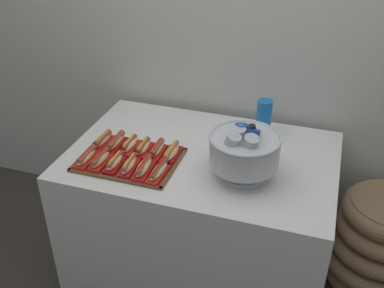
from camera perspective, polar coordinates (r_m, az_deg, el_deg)
name	(u,v)px	position (r m, az deg, el deg)	size (l,w,h in m)	color
ground_plane	(201,264)	(2.77, 1.09, -14.88)	(10.00, 10.00, 0.00)	#38332D
back_wall	(232,21)	(2.55, 5.12, 15.20)	(6.00, 0.10, 2.60)	beige
buffet_table	(201,211)	(2.50, 1.18, -8.38)	(1.34, 0.88, 0.77)	white
floor_vase	(380,243)	(2.71, 22.60, -11.46)	(0.57, 0.57, 1.12)	#896B4C
serving_tray	(130,160)	(2.24, -7.86, -2.01)	(0.48, 0.36, 0.01)	brown
hot_dog_0	(87,157)	(2.25, -13.14, -1.60)	(0.06, 0.17, 0.06)	red
hot_dog_1	(100,159)	(2.21, -11.46, -1.90)	(0.06, 0.16, 0.06)	red
hot_dog_2	(115,162)	(2.18, -9.72, -2.30)	(0.06, 0.15, 0.06)	#B21414
hot_dog_3	(129,165)	(2.15, -7.93, -2.66)	(0.07, 0.17, 0.06)	red
hot_dog_4	(144,168)	(2.12, -6.10, -2.97)	(0.07, 0.18, 0.06)	red
hot_dog_5	(159,171)	(2.10, -4.22, -3.42)	(0.07, 0.18, 0.06)	red
hot_dog_6	(103,141)	(2.37, -11.19, 0.43)	(0.07, 0.17, 0.06)	red
hot_dog_7	(116,142)	(2.33, -9.58, 0.20)	(0.06, 0.17, 0.06)	#B21414
hot_dog_8	(129,145)	(2.30, -7.90, -0.16)	(0.07, 0.16, 0.06)	red
hot_dog_9	(143,148)	(2.28, -6.19, -0.50)	(0.07, 0.15, 0.06)	red
hot_dog_10	(157,150)	(2.25, -4.44, -0.73)	(0.06, 0.16, 0.06)	red
hot_dog_11	(171,153)	(2.23, -2.65, -1.13)	(0.07, 0.18, 0.06)	#B21414
punch_bowl	(244,149)	(2.05, 6.60, -0.67)	(0.33, 0.33, 0.27)	silver
cup_stack	(264,117)	(2.44, 9.03, 3.32)	(0.08, 0.08, 0.20)	blue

